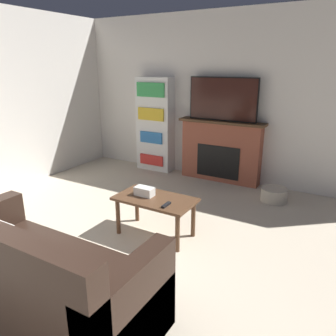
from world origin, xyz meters
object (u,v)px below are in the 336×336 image
at_px(fireplace, 221,151).
at_px(tv, 223,99).
at_px(couch, 38,284).
at_px(storage_basket, 274,195).
at_px(bookshelf, 155,125).
at_px(coffee_table, 155,204).

xyz_separation_m(fireplace, tv, (0.00, -0.02, 0.85)).
xyz_separation_m(couch, storage_basket, (1.02, 3.24, -0.23)).
distance_m(fireplace, couch, 3.70).
xyz_separation_m(bookshelf, storage_basket, (2.29, -0.43, -0.74)).
xyz_separation_m(fireplace, couch, (-0.00, -3.69, -0.19)).
relative_size(tv, couch, 0.62).
height_order(fireplace, tv, tv).
bearing_deg(storage_basket, coffee_table, -119.76).
bearing_deg(tv, couch, -90.03).
distance_m(tv, storage_basket, 1.68).
height_order(tv, bookshelf, tv).
distance_m(tv, couch, 3.81).
xyz_separation_m(tv, coffee_table, (0.06, -2.11, -0.97)).
height_order(tv, storage_basket, tv).
bearing_deg(couch, bookshelf, 109.07).
relative_size(fireplace, tv, 1.26).
distance_m(fireplace, tv, 0.85).
bearing_deg(fireplace, storage_basket, -24.03).
height_order(fireplace, storage_basket, fireplace).
xyz_separation_m(fireplace, storage_basket, (1.02, -0.45, -0.42)).
bearing_deg(couch, tv, 89.97).
bearing_deg(storage_basket, fireplace, 155.97).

